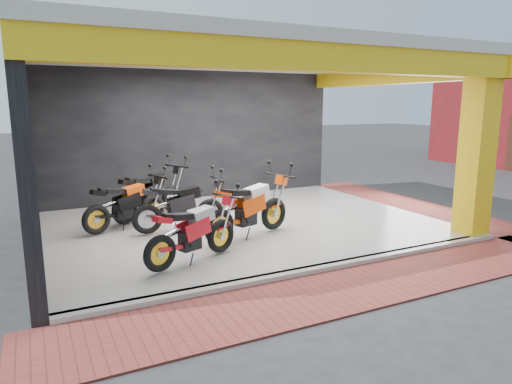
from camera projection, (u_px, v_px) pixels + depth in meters
ground at (290, 253)px, 8.20m from camera, size 80.00×80.00×0.00m
showroom_floor at (243, 224)px, 9.95m from camera, size 8.00×6.00×0.10m
showroom_ceiling at (242, 56)px, 9.27m from camera, size 8.40×6.40×0.20m
back_wall at (194, 137)px, 12.35m from camera, size 8.20×0.20×3.50m
left_wall at (26, 156)px, 7.83m from camera, size 0.20×6.20×3.50m
corner_column at (477, 150)px, 8.85m from camera, size 0.50×0.50×3.50m
header_beam_front at (328, 58)px, 6.69m from camera, size 8.40×0.30×0.40m
header_beam_right at (391, 76)px, 11.08m from camera, size 0.30×6.40×0.40m
floor_kerb at (322, 268)px, 7.30m from camera, size 8.00×0.20×0.10m
paver_front at (353, 288)px, 6.62m from camera, size 9.00×1.40×0.03m
paver_right at (407, 204)px, 12.06m from camera, size 1.40×7.00×0.03m
moto_hero at (274, 198)px, 9.15m from camera, size 2.34×1.44×1.34m
moto_row_a at (220, 220)px, 7.76m from camera, size 2.07×1.36×1.19m
moto_row_b at (210, 199)px, 9.37m from camera, size 2.02×0.82×1.22m
moto_row_c at (152, 196)px, 9.73m from camera, size 2.10×1.34×1.21m
moto_row_d at (172, 185)px, 10.68m from camera, size 2.26×1.69×1.31m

